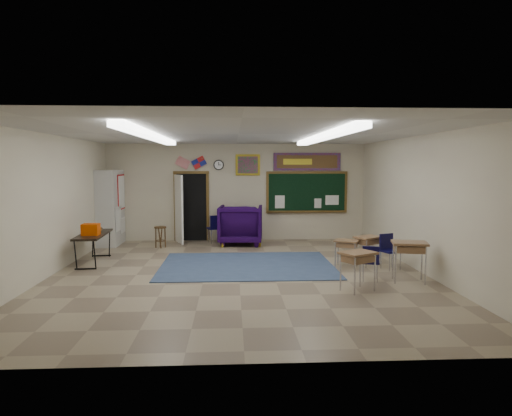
{
  "coord_description": "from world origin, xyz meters",
  "views": [
    {
      "loc": [
        -0.14,
        -9.69,
        2.35
      ],
      "look_at": [
        0.45,
        1.5,
        1.29
      ],
      "focal_mm": 32.0,
      "sensor_mm": 36.0,
      "label": 1
    }
  ],
  "objects": [
    {
      "name": "front_wall",
      "position": [
        0.0,
        -4.5,
        1.5
      ],
      "size": [
        8.0,
        0.04,
        3.0
      ],
      "primitive_type": "cube",
      "color": "beige",
      "rests_on": "floor"
    },
    {
      "name": "bulletin_board",
      "position": [
        2.2,
        4.47,
        2.45
      ],
      "size": [
        2.1,
        0.05,
        0.55
      ],
      "color": "#A41E0E",
      "rests_on": "back_wall"
    },
    {
      "name": "area_rug",
      "position": [
        0.2,
        0.8,
        0.01
      ],
      "size": [
        4.0,
        3.0,
        0.02
      ],
      "primitive_type": "cube",
      "color": "#374869",
      "rests_on": "floor"
    },
    {
      "name": "student_chair_desk_b",
      "position": [
        3.42,
        0.24,
        0.4
      ],
      "size": [
        0.51,
        0.51,
        0.79
      ],
      "primitive_type": null,
      "rotation": [
        0.0,
        0.0,
        0.35
      ],
      "color": "black",
      "rests_on": "floor"
    },
    {
      "name": "left_wall",
      "position": [
        -4.0,
        0.0,
        1.5
      ],
      "size": [
        0.04,
        9.0,
        3.0
      ],
      "primitive_type": "cube",
      "color": "beige",
      "rests_on": "floor"
    },
    {
      "name": "student_desk_back_right",
      "position": [
        3.4,
        -0.86,
        0.46
      ],
      "size": [
        0.78,
        0.65,
        0.82
      ],
      "rotation": [
        0.0,
        0.0,
        -0.23
      ],
      "color": "olive",
      "rests_on": "floor"
    },
    {
      "name": "folding_table",
      "position": [
        -3.48,
        1.32,
        0.39
      ],
      "size": [
        0.65,
        1.74,
        0.97
      ],
      "rotation": [
        0.0,
        0.0,
        0.05
      ],
      "color": "black",
      "rests_on": "floor"
    },
    {
      "name": "storage_cabinet",
      "position": [
        -3.71,
        3.85,
        1.1
      ],
      "size": [
        0.59,
        1.25,
        2.2
      ],
      "color": "#B3B2AE",
      "rests_on": "floor"
    },
    {
      "name": "framed_art_print",
      "position": [
        0.35,
        4.47,
        2.35
      ],
      "size": [
        0.75,
        0.05,
        0.65
      ],
      "color": "olive",
      "rests_on": "back_wall"
    },
    {
      "name": "student_chair_reading",
      "position": [
        -0.67,
        3.97,
        0.43
      ],
      "size": [
        0.55,
        0.55,
        0.86
      ],
      "primitive_type": null,
      "rotation": [
        0.0,
        0.0,
        3.48
      ],
      "color": "black",
      "rests_on": "floor"
    },
    {
      "name": "student_desk_back_left",
      "position": [
        2.19,
        -1.46,
        0.41
      ],
      "size": [
        0.76,
        0.71,
        0.74
      ],
      "rotation": [
        0.0,
        0.0,
        0.52
      ],
      "color": "olive",
      "rests_on": "floor"
    },
    {
      "name": "student_desk_front_right",
      "position": [
        3.02,
        0.66,
        0.39
      ],
      "size": [
        0.72,
        0.67,
        0.69
      ],
      "rotation": [
        0.0,
        0.0,
        0.55
      ],
      "color": "olive",
      "rests_on": "floor"
    },
    {
      "name": "back_wall",
      "position": [
        0.0,
        4.5,
        1.5
      ],
      "size": [
        8.0,
        0.04,
        3.0
      ],
      "primitive_type": "cube",
      "color": "beige",
      "rests_on": "floor"
    },
    {
      "name": "student_chair_desk_a",
      "position": [
        2.66,
        -0.72,
        0.37
      ],
      "size": [
        0.45,
        0.45,
        0.73
      ],
      "primitive_type": null,
      "rotation": [
        0.0,
        0.0,
        2.87
      ],
      "color": "black",
      "rests_on": "floor"
    },
    {
      "name": "floor",
      "position": [
        0.0,
        0.0,
        0.0
      ],
      "size": [
        9.0,
        9.0,
        0.0
      ],
      "primitive_type": "plane",
      "color": "gray",
      "rests_on": "ground"
    },
    {
      "name": "chalkboard",
      "position": [
        2.2,
        4.46,
        1.46
      ],
      "size": [
        2.55,
        0.14,
        1.3
      ],
      "color": "brown",
      "rests_on": "back_wall"
    },
    {
      "name": "wooden_stool",
      "position": [
        -2.18,
        3.26,
        0.31
      ],
      "size": [
        0.34,
        0.34,
        0.61
      ],
      "color": "#4D3217",
      "rests_on": "floor"
    },
    {
      "name": "wingback_armchair",
      "position": [
        0.11,
        3.72,
        0.59
      ],
      "size": [
        1.35,
        1.39,
        1.17
      ],
      "primitive_type": "imported",
      "rotation": [
        0.0,
        0.0,
        3.06
      ],
      "color": "black",
      "rests_on": "floor"
    },
    {
      "name": "right_wall",
      "position": [
        4.0,
        0.0,
        1.5
      ],
      "size": [
        0.04,
        9.0,
        3.0
      ],
      "primitive_type": "cube",
      "color": "beige",
      "rests_on": "floor"
    },
    {
      "name": "fluorescent_strips",
      "position": [
        0.0,
        0.0,
        2.94
      ],
      "size": [
        3.86,
        6.0,
        0.1
      ],
      "primitive_type": null,
      "color": "white",
      "rests_on": "ceiling"
    },
    {
      "name": "doorway",
      "position": [
        -1.5,
        4.35,
        1.06
      ],
      "size": [
        1.1,
        0.89,
        2.16
      ],
      "color": "black",
      "rests_on": "back_wall"
    },
    {
      "name": "ceiling",
      "position": [
        0.0,
        0.0,
        3.0
      ],
      "size": [
        8.0,
        9.0,
        0.04
      ],
      "primitive_type": "cube",
      "color": "beige",
      "rests_on": "back_wall"
    },
    {
      "name": "wall_flags",
      "position": [
        -1.4,
        4.44,
        2.48
      ],
      "size": [
        1.16,
        0.06,
        0.7
      ],
      "primitive_type": null,
      "color": "red",
      "rests_on": "back_wall"
    },
    {
      "name": "student_desk_front_left",
      "position": [
        2.48,
        0.51,
        0.35
      ],
      "size": [
        0.65,
        0.58,
        0.63
      ],
      "rotation": [
        0.0,
        0.0,
        -0.43
      ],
      "color": "olive",
      "rests_on": "floor"
    },
    {
      "name": "wall_clock",
      "position": [
        -0.55,
        4.47,
        2.35
      ],
      "size": [
        0.32,
        0.05,
        0.32
      ],
      "color": "black",
      "rests_on": "back_wall"
    }
  ]
}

